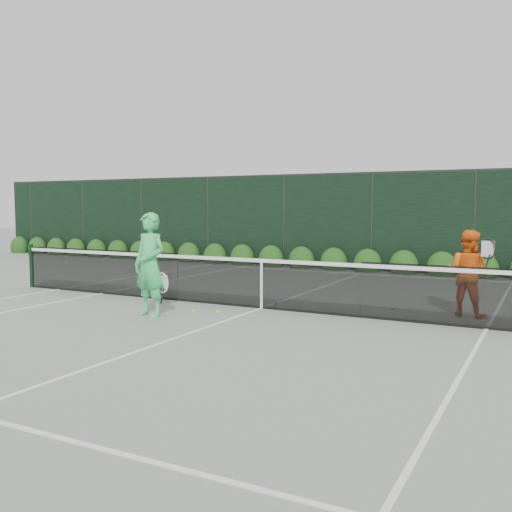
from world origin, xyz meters
The scene contains 8 objects.
ground centered at (0.00, 0.00, 0.00)m, with size 80.00×80.00×0.00m, color gray.
tennis_net centered at (-0.02, 0.00, 0.53)m, with size 12.90×0.10×1.07m.
player_woman centered at (-1.45, -1.62, 0.94)m, with size 0.75×0.55×1.89m.
player_man centered at (3.66, 1.07, 0.79)m, with size 0.94×0.77×1.58m.
court_lines centered at (0.00, 0.00, 0.01)m, with size 11.03×23.83×0.01m.
windscreen_fence centered at (0.00, -2.71, 1.51)m, with size 32.00×21.07×3.06m.
hedge_row centered at (0.00, 7.15, 0.23)m, with size 31.66×0.65×0.94m.
tennis_balls centered at (0.25, -0.08, 0.03)m, with size 3.31×2.13×0.07m.
Camera 1 is at (5.02, -9.83, 2.00)m, focal length 40.00 mm.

